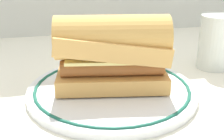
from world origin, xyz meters
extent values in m
plane|color=white|center=(0.00, 0.00, 0.00)|extent=(1.50, 1.50, 0.00)
cylinder|color=white|center=(0.01, -0.01, 0.01)|extent=(0.29, 0.29, 0.01)
torus|color=#195947|center=(0.01, -0.01, 0.01)|extent=(0.27, 0.27, 0.01)
cube|color=tan|center=(0.01, -0.01, 0.03)|extent=(0.20, 0.11, 0.03)
cylinder|color=brown|center=(0.01, -0.03, 0.05)|extent=(0.17, 0.06, 0.03)
cylinder|color=brown|center=(0.01, 0.00, 0.05)|extent=(0.17, 0.06, 0.03)
cube|color=#EAD67A|center=(0.01, -0.01, 0.07)|extent=(0.16, 0.11, 0.01)
cube|color=tan|center=(0.01, -0.01, 0.09)|extent=(0.20, 0.12, 0.05)
cylinder|color=tan|center=(0.01, -0.01, 0.10)|extent=(0.20, 0.10, 0.07)
cylinder|color=silver|center=(0.25, 0.07, 0.06)|extent=(0.07, 0.07, 0.11)
cylinder|color=gold|center=(0.25, 0.07, 0.03)|extent=(0.06, 0.06, 0.07)
camera|label=1|loc=(-0.10, -0.49, 0.24)|focal=49.56mm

